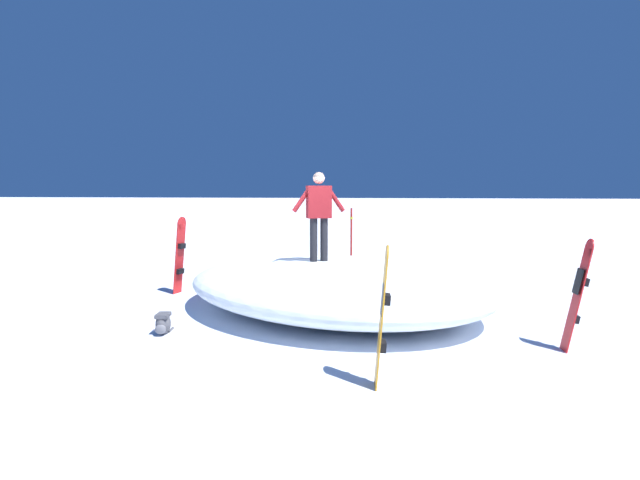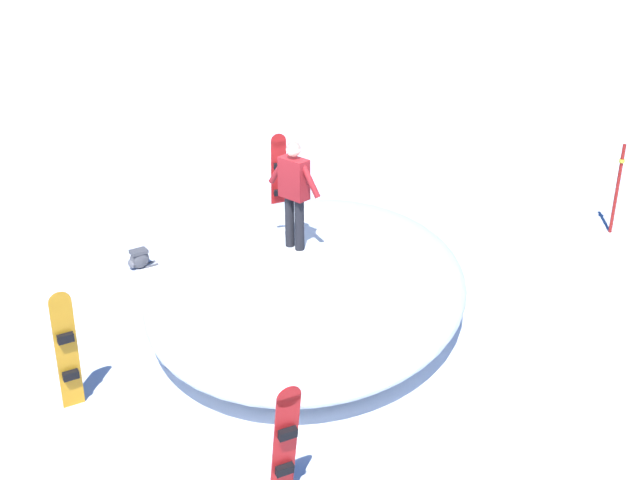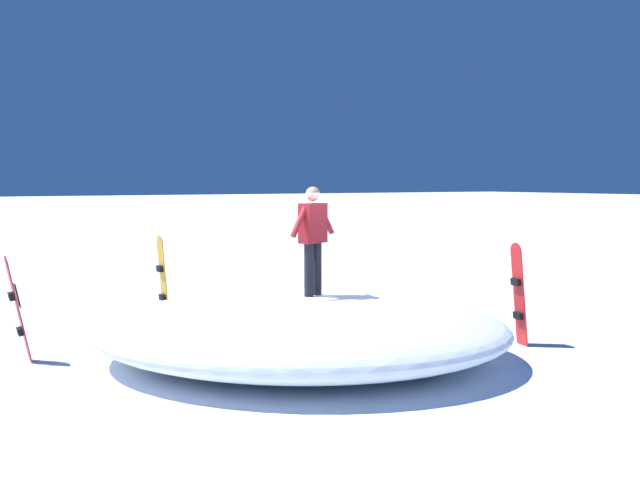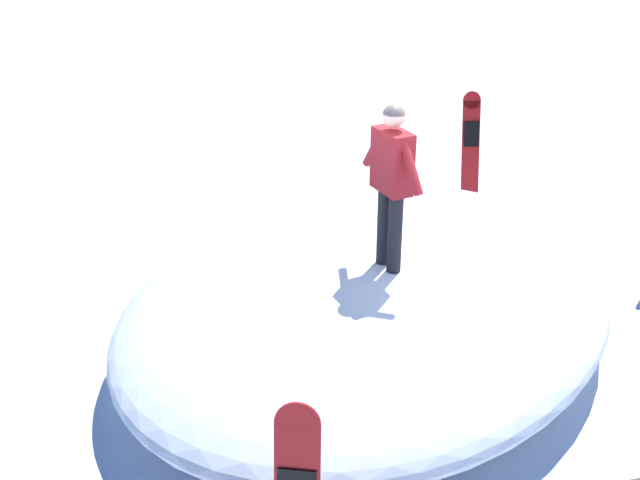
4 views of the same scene
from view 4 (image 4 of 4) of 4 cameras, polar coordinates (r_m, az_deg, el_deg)
The scene contains 4 objects.
ground at distance 8.26m, azimuth 7.44°, elevation -8.54°, with size 240.00×240.00×0.00m, color white.
snow_mound at distance 8.41m, azimuth 3.77°, elevation -3.93°, with size 6.17×4.68×0.94m, color white.
snowboarder_standing at distance 7.59m, azimuth 5.11°, elevation 4.48°, with size 0.46×0.96×1.65m.
snowboard_primary_upright at distance 11.96m, azimuth 10.64°, elevation 6.61°, with size 0.27×0.32×1.60m.
Camera 4 is at (-1.58, -6.70, 4.57)m, focal length 45.05 mm.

